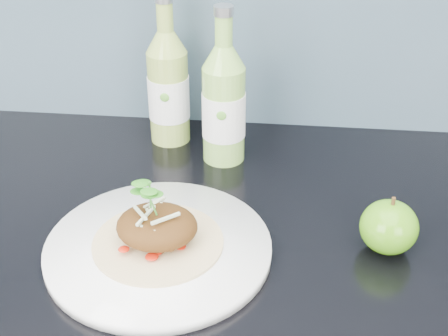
# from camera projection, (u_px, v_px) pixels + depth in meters

# --- Properties ---
(dinner_plate) EXTENTS (0.31, 0.31, 0.02)m
(dinner_plate) POSITION_uv_depth(u_px,v_px,m) (158.00, 248.00, 0.82)
(dinner_plate) COLOR white
(dinner_plate) RESTS_ON kitchen_counter
(pork_taco) EXTENTS (0.17, 0.17, 0.10)m
(pork_taco) POSITION_uv_depth(u_px,v_px,m) (157.00, 225.00, 0.80)
(pork_taco) COLOR tan
(pork_taco) RESTS_ON dinner_plate
(green_apple) EXTENTS (0.08, 0.08, 0.08)m
(green_apple) POSITION_uv_depth(u_px,v_px,m) (389.00, 227.00, 0.81)
(green_apple) COLOR #34810E
(green_apple) RESTS_ON kitchen_counter
(cider_bottle_left) EXTENTS (0.07, 0.07, 0.25)m
(cider_bottle_left) POSITION_uv_depth(u_px,v_px,m) (168.00, 87.00, 1.04)
(cider_bottle_left) COLOR #93AF49
(cider_bottle_left) RESTS_ON kitchen_counter
(cider_bottle_right) EXTENTS (0.09, 0.09, 0.25)m
(cider_bottle_right) POSITION_uv_depth(u_px,v_px,m) (224.00, 105.00, 0.98)
(cider_bottle_right) COLOR #86BD4F
(cider_bottle_right) RESTS_ON kitchen_counter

